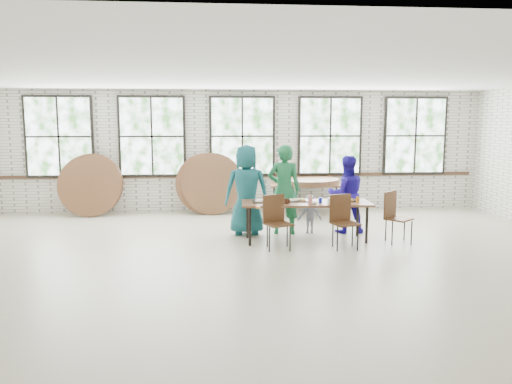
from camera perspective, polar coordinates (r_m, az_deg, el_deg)
room at (r=12.39m, az=-1.58°, el=6.18°), size 12.00×12.00×12.00m
dining_table at (r=9.38m, az=5.74°, el=-1.46°), size 2.43×0.90×0.74m
chair_near_left at (r=8.82m, az=2.30°, el=-2.89°), size 0.54×0.53×0.95m
chair_near_right at (r=8.98m, az=9.88°, el=-2.80°), size 0.51×0.50×0.95m
chair_spare at (r=9.61m, az=15.54°, el=-2.27°), size 0.58×0.58×0.95m
adult_teal at (r=9.85m, az=-1.08°, el=0.25°), size 0.88×0.58×1.79m
adult_green at (r=9.93m, az=3.23°, el=0.29°), size 0.70×0.51×1.79m
toddler at (r=10.10m, az=6.16°, el=-2.54°), size 0.51×0.30×0.77m
adult_blue at (r=10.20m, az=10.28°, el=-0.27°), size 0.76×0.60×1.56m
storage_table at (r=12.11m, az=5.92°, el=0.67°), size 1.85×0.88×0.74m
tabletop_clutter at (r=9.35m, az=6.25°, el=-1.02°), size 1.98×0.59×0.11m
round_tops_stacked at (r=12.09m, az=5.93°, el=1.23°), size 1.50×1.50×0.13m
round_tops_leaning at (r=12.22m, az=-11.96°, el=0.84°), size 4.39×0.49×1.48m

